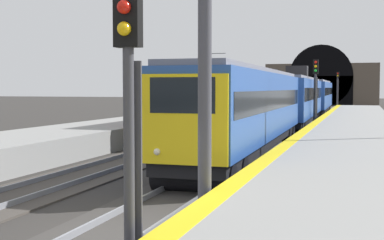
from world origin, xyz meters
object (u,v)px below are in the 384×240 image
object	(u,v)px
railway_signal_near	(129,122)
catenary_mast_near	(208,81)
railway_signal_far	(338,88)
train_main_approaching	(297,99)
railway_signal_mid	(315,88)
train_adjacent_platform	(249,96)

from	to	relation	value
railway_signal_near	catenary_mast_near	bearing A→B (deg)	-165.14
railway_signal_far	catenary_mast_near	bearing A→B (deg)	-37.50
railway_signal_near	railway_signal_far	xyz separation A→B (m)	(68.31, 0.00, 0.46)
train_main_approaching	catenary_mast_near	xyz separation A→B (m)	(15.38, 11.74, 1.66)
catenary_mast_near	railway_signal_near	bearing A→B (deg)	-165.14
railway_signal_near	railway_signal_far	size ratio (longest dim) A/B	0.84
railway_signal_near	railway_signal_mid	size ratio (longest dim) A/B	0.86
train_adjacent_platform	railway_signal_far	world-z (taller)	railway_signal_far
railway_signal_near	railway_signal_far	distance (m)	68.32
train_main_approaching	railway_signal_mid	size ratio (longest dim) A/B	10.98
train_adjacent_platform	railway_signal_near	world-z (taller)	train_adjacent_platform
railway_signal_mid	railway_signal_far	bearing A→B (deg)	-180.00
railway_signal_near	railway_signal_mid	bearing A→B (deg)	-180.00
railway_signal_near	railway_signal_mid	distance (m)	32.00
train_adjacent_platform	railway_signal_mid	size ratio (longest dim) A/B	7.87
train_adjacent_platform	railway_signal_mid	bearing A→B (deg)	44.04
train_adjacent_platform	catenary_mast_near	world-z (taller)	catenary_mast_near
railway_signal_mid	catenary_mast_near	world-z (taller)	catenary_mast_near
train_main_approaching	train_adjacent_platform	bearing A→B (deg)	-126.58
railway_signal_mid	catenary_mast_near	bearing A→B (deg)	-144.34
railway_signal_near	catenary_mast_near	xyz separation A→B (m)	(50.76, 13.47, 1.27)
railway_signal_mid	train_adjacent_platform	bearing A→B (deg)	-136.76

